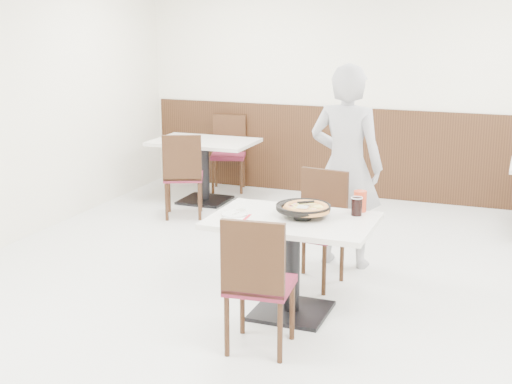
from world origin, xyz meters
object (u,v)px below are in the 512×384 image
(side_plate, at_px, (234,214))
(bg_table_left, at_px, (204,171))
(main_table, at_px, (292,266))
(diner_person, at_px, (346,166))
(chair_far, at_px, (314,230))
(red_cup, at_px, (360,201))
(pizza, at_px, (306,210))
(pizza_pan, at_px, (303,211))
(bg_chair_left_near, at_px, (183,175))
(chair_near, at_px, (260,282))
(bg_chair_left_far, at_px, (228,154))
(cola_glass, at_px, (357,207))

(side_plate, xyz_separation_m, bg_table_left, (-1.59, 2.86, -0.38))
(main_table, distance_m, diner_person, 1.33)
(side_plate, distance_m, bg_table_left, 3.30)
(chair_far, height_order, bg_table_left, chair_far)
(main_table, bearing_deg, bg_table_left, 125.97)
(red_cup, height_order, diner_person, diner_person)
(chair_far, bearing_deg, diner_person, -91.86)
(side_plate, distance_m, red_cup, 0.96)
(bg_table_left, bearing_deg, pizza, -52.32)
(pizza_pan, height_order, bg_chair_left_near, bg_chair_left_near)
(chair_near, bearing_deg, bg_chair_left_near, 119.85)
(main_table, bearing_deg, chair_near, -91.76)
(diner_person, bearing_deg, pizza, 93.05)
(pizza, bearing_deg, pizza_pan, 147.71)
(pizza, xyz_separation_m, bg_chair_left_near, (-2.05, 2.06, -0.34))
(bg_chair_left_near, distance_m, bg_chair_left_far, 1.28)
(cola_glass, bearing_deg, bg_chair_left_near, 141.84)
(red_cup, relative_size, bg_table_left, 0.13)
(main_table, bearing_deg, chair_far, 91.70)
(chair_near, relative_size, bg_chair_left_near, 1.00)
(main_table, height_order, diner_person, diner_person)
(red_cup, distance_m, bg_table_left, 3.46)
(pizza_pan, relative_size, side_plate, 1.64)
(side_plate, xyz_separation_m, bg_chair_left_near, (-1.54, 2.20, -0.28))
(cola_glass, distance_m, bg_chair_left_far, 3.98)
(main_table, xyz_separation_m, diner_person, (0.09, 1.22, 0.53))
(side_plate, distance_m, cola_glass, 0.91)
(pizza, height_order, diner_person, diner_person)
(pizza_pan, distance_m, diner_person, 1.15)
(side_plate, height_order, red_cup, red_cup)
(diner_person, xyz_separation_m, bg_table_left, (-2.11, 1.56, -0.53))
(side_plate, bearing_deg, diner_person, 68.18)
(chair_near, bearing_deg, cola_glass, 57.66)
(pizza_pan, xyz_separation_m, pizza, (0.03, -0.02, 0.02))
(pizza_pan, xyz_separation_m, bg_table_left, (-2.07, 2.70, -0.42))
(chair_near, height_order, pizza, chair_near)
(diner_person, bearing_deg, chair_near, 89.89)
(main_table, distance_m, pizza, 0.45)
(pizza_pan, xyz_separation_m, side_plate, (-0.49, -0.16, -0.03))
(chair_near, relative_size, bg_chair_left_far, 1.00)
(bg_table_left, relative_size, bg_chair_left_far, 1.26)
(main_table, bearing_deg, diner_person, 85.61)
(bg_table_left, bearing_deg, chair_far, -46.98)
(pizza, relative_size, bg_chair_left_far, 0.37)
(chair_near, height_order, chair_far, same)
(chair_far, bearing_deg, bg_chair_left_far, -45.68)
(main_table, height_order, bg_chair_left_near, bg_chair_left_near)
(red_cup, bearing_deg, pizza, -137.34)
(chair_near, distance_m, chair_far, 1.26)
(chair_far, xyz_separation_m, bg_table_left, (-2.00, 2.14, -0.10))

